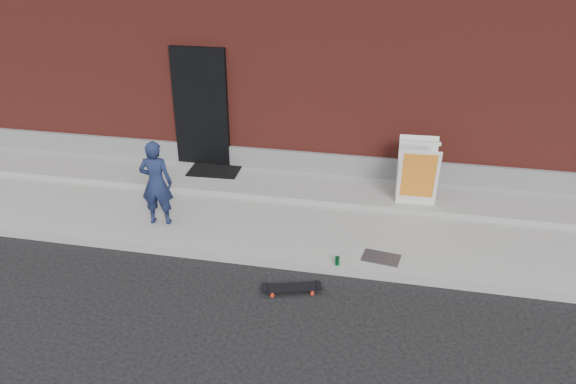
% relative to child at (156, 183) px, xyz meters
% --- Properties ---
extents(ground, '(80.00, 80.00, 0.00)m').
position_rel_child_xyz_m(ground, '(2.57, -0.71, -0.85)').
color(ground, black).
rests_on(ground, ground).
extents(sidewalk, '(20.00, 3.00, 0.15)m').
position_rel_child_xyz_m(sidewalk, '(2.57, 0.79, -0.78)').
color(sidewalk, gray).
rests_on(sidewalk, ground).
extents(apron, '(20.00, 1.20, 0.10)m').
position_rel_child_xyz_m(apron, '(2.57, 1.69, -0.65)').
color(apron, gray).
rests_on(apron, sidewalk).
extents(building, '(20.00, 8.10, 5.00)m').
position_rel_child_xyz_m(building, '(2.57, 6.28, 1.65)').
color(building, maroon).
rests_on(building, ground).
extents(child, '(0.55, 0.40, 1.40)m').
position_rel_child_xyz_m(child, '(0.00, 0.00, 0.00)').
color(child, '#182143').
rests_on(child, sidewalk).
extents(skateboard, '(0.81, 0.41, 0.09)m').
position_rel_child_xyz_m(skateboard, '(2.42, -1.23, -0.78)').
color(skateboard, red).
rests_on(skateboard, ground).
extents(pizza_sign, '(0.68, 0.79, 1.08)m').
position_rel_child_xyz_m(pizza_sign, '(4.02, 1.40, -0.06)').
color(pizza_sign, silver).
rests_on(pizza_sign, apron).
extents(soda_can, '(0.09, 0.09, 0.13)m').
position_rel_child_xyz_m(soda_can, '(2.97, -0.66, -0.64)').
color(soda_can, '#1B8743').
rests_on(soda_can, sidewalk).
extents(doormat, '(0.98, 0.81, 0.03)m').
position_rel_child_xyz_m(doormat, '(0.27, 1.99, -0.59)').
color(doormat, black).
rests_on(doormat, apron).
extents(utility_plate, '(0.57, 0.41, 0.02)m').
position_rel_child_xyz_m(utility_plate, '(3.57, -0.36, -0.69)').
color(utility_plate, '#4A4A4E').
rests_on(utility_plate, sidewalk).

